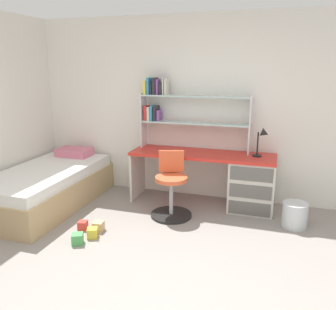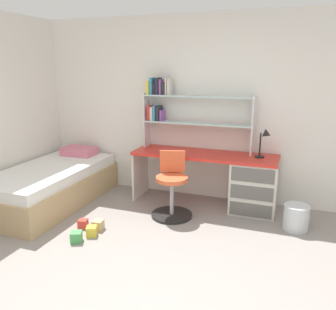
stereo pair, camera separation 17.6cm
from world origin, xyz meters
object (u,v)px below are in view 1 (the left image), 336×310
bookshelf_hutch (178,108)px  waste_bin (295,215)px  desk_lamp (263,138)px  desk (239,179)px  toy_block_natural_3 (98,226)px  toy_block_yellow_0 (92,233)px  bed_platform (47,187)px  toy_block_red_2 (83,225)px  swivel_chair (171,191)px  toy_block_green_1 (77,239)px

bookshelf_hutch → waste_bin: bearing=-18.7°
desk_lamp → desk: bearing=-176.9°
toy_block_natural_3 → toy_block_yellow_0: bearing=-85.9°
desk → toy_block_natural_3: (-1.45, -1.17, -0.34)m
desk → toy_block_yellow_0: 1.99m
bed_platform → toy_block_red_2: size_ratio=19.70×
desk → desk_lamp: bearing=3.1°
toy_block_red_2 → toy_block_natural_3: toy_block_natural_3 is taller
toy_block_yellow_0 → toy_block_red_2: (-0.20, 0.14, -0.00)m
toy_block_yellow_0 → desk_lamp: bearing=38.3°
bookshelf_hutch → toy_block_red_2: (-0.75, -1.36, -1.24)m
desk → swivel_chair: 0.93m
swivel_chair → waste_bin: size_ratio=2.74×
bed_platform → toy_block_natural_3: size_ratio=17.63×
toy_block_green_1 → swivel_chair: bearing=53.8°
bookshelf_hutch → waste_bin: 2.04m
desk_lamp → toy_block_natural_3: bearing=-145.4°
desk → toy_block_green_1: bearing=-135.2°
bookshelf_hutch → bed_platform: (-1.60, -0.85, -1.03)m
desk → toy_block_red_2: bearing=-144.0°
toy_block_natural_3 → toy_block_red_2: bearing=-173.8°
waste_bin → toy_block_red_2: bearing=-160.8°
bed_platform → toy_block_natural_3: (1.04, -0.49, -0.20)m
waste_bin → desk_lamp: bearing=138.0°
swivel_chair → toy_block_red_2: bearing=-141.2°
desk_lamp → waste_bin: size_ratio=1.29×
toy_block_yellow_0 → toy_block_red_2: size_ratio=1.09×
desk_lamp → toy_block_red_2: desk_lamp is taller
swivel_chair → bed_platform: size_ratio=0.41×
desk → waste_bin: size_ratio=6.48×
desk_lamp → waste_bin: (0.44, -0.39, -0.82)m
swivel_chair → toy_block_green_1: (-0.74, -1.01, -0.27)m
swivel_chair → waste_bin: bearing=4.8°
desk → toy_block_red_2: size_ratio=19.27×
bed_platform → desk_lamp: bearing=14.2°
bed_platform → waste_bin: (3.20, 0.31, -0.11)m
desk → toy_block_yellow_0: bearing=-137.2°
toy_block_yellow_0 → toy_block_green_1: bearing=-114.2°
toy_block_red_2 → waste_bin: bearing=19.2°
desk_lamp → bed_platform: (-2.76, -0.70, -0.71)m
desk → swivel_chair: bearing=-147.3°
bookshelf_hutch → toy_block_red_2: bookshelf_hutch is taller
waste_bin → toy_block_green_1: waste_bin is taller
bed_platform → toy_block_green_1: 1.29m
desk_lamp → swivel_chair: (-1.05, -0.52, -0.65)m
waste_bin → toy_block_green_1: bearing=-153.0°
bookshelf_hutch → swivel_chair: bearing=-80.3°
desk → toy_block_red_2: 2.06m
toy_block_natural_3 → swivel_chair: bearing=45.1°
swivel_chair → toy_block_green_1: size_ratio=7.02×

